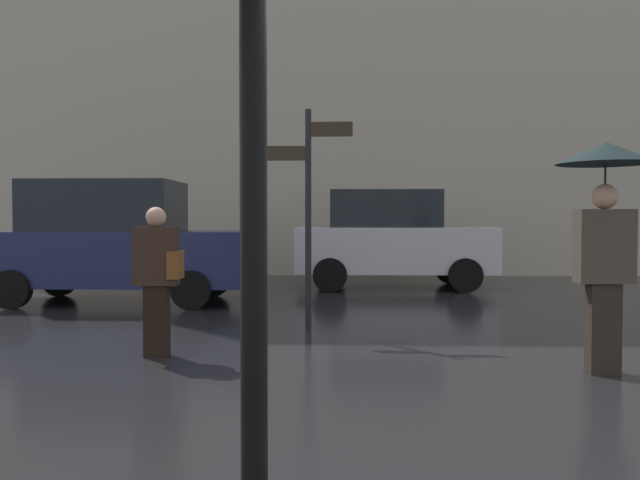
% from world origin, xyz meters
% --- Properties ---
extents(pedestrian_with_umbrella, '(0.87, 0.87, 2.10)m').
position_xyz_m(pedestrian_with_umbrella, '(2.29, 3.46, 1.53)').
color(pedestrian_with_umbrella, '#2A241E').
rests_on(pedestrian_with_umbrella, ground).
extents(pedestrian_with_bag, '(0.47, 0.24, 1.53)m').
position_xyz_m(pedestrian_with_bag, '(-1.95, 4.03, 0.87)').
color(pedestrian_with_bag, black).
rests_on(pedestrian_with_bag, ground).
extents(parked_car_left, '(4.37, 1.86, 2.05)m').
position_xyz_m(parked_car_left, '(-3.91, 8.19, 1.02)').
color(parked_car_left, '#1E234C').
rests_on(parked_car_left, ground).
extents(parked_car_right, '(4.00, 1.83, 2.00)m').
position_xyz_m(parked_car_right, '(0.94, 10.65, 1.01)').
color(parked_car_right, silver).
rests_on(parked_car_right, ground).
extents(street_signpost, '(1.08, 0.08, 2.79)m').
position_xyz_m(street_signpost, '(-0.50, 5.63, 1.70)').
color(street_signpost, black).
rests_on(street_signpost, ground).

